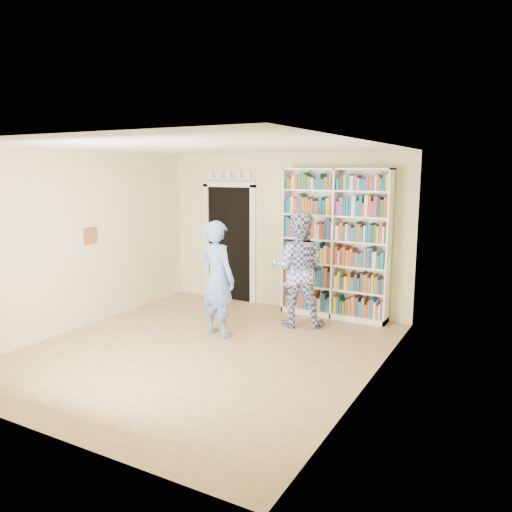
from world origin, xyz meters
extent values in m
plane|color=olive|center=(0.00, 0.00, 0.00)|extent=(5.00, 5.00, 0.00)
plane|color=white|center=(0.00, 0.00, 2.70)|extent=(5.00, 5.00, 0.00)
plane|color=beige|center=(0.00, 2.50, 1.35)|extent=(4.50, 0.00, 4.50)
plane|color=beige|center=(-2.25, 0.00, 1.35)|extent=(0.00, 5.00, 5.00)
plane|color=beige|center=(2.25, 0.00, 1.35)|extent=(0.00, 5.00, 5.00)
cube|color=white|center=(1.00, 2.34, 1.22)|extent=(1.77, 0.33, 2.44)
cube|color=white|center=(1.00, 2.34, 1.22)|extent=(0.03, 0.33, 2.44)
cube|color=black|center=(-1.10, 2.48, 1.05)|extent=(0.90, 0.03, 2.10)
cube|color=silver|center=(-1.60, 2.47, 1.05)|extent=(0.10, 0.06, 2.20)
cube|color=silver|center=(-0.60, 2.47, 1.05)|extent=(0.10, 0.06, 2.20)
cube|color=silver|center=(-1.10, 2.47, 2.15)|extent=(1.10, 0.06, 0.10)
cube|color=silver|center=(-1.10, 2.46, 2.25)|extent=(1.10, 0.08, 0.02)
cube|color=brown|center=(-2.23, 0.20, 1.40)|extent=(0.03, 0.25, 0.25)
imported|color=#577CC2|center=(-0.18, 0.64, 0.85)|extent=(0.70, 0.55, 1.70)
imported|color=#313E97|center=(0.65, 1.63, 0.90)|extent=(1.06, 0.94, 1.79)
cube|color=white|center=(0.73, 1.43, 0.93)|extent=(0.19, 0.06, 0.28)
camera|label=1|loc=(3.70, -5.31, 2.42)|focal=35.00mm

